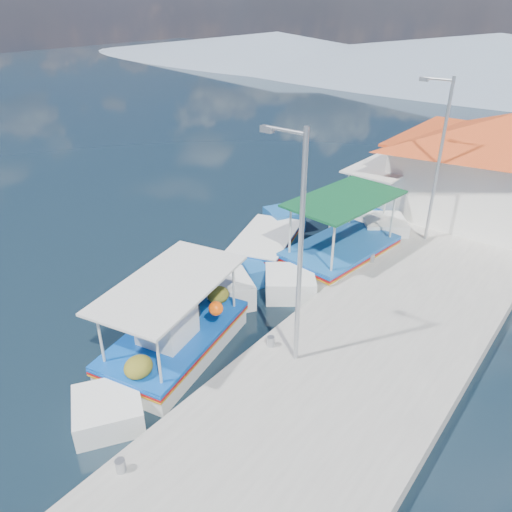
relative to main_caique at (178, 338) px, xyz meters
The scene contains 10 objects.
ground 1.78m from the main_caique, 155.30° to the right, with size 160.00×160.00×0.00m, color black.
quay 6.85m from the main_caique, 50.56° to the left, with size 5.00×44.00×0.50m, color #A3A199.
bollards 5.07m from the main_caique, 63.63° to the left, with size 0.20×17.20×0.30m.
main_caique is the anchor object (origin of this frame).
caique_green_canopy 7.36m from the main_caique, 81.86° to the left, with size 2.97×7.88×2.97m.
caique_blue_hull 6.55m from the main_caique, 104.43° to the left, with size 3.26×6.22×1.17m.
caique_far 12.36m from the main_caique, 88.46° to the left, with size 2.44×7.74×2.71m.
harbor_building 15.19m from the main_caique, 71.99° to the left, with size 10.49×10.49×4.40m.
lamp_post_near 4.66m from the main_caique, 23.51° to the left, with size 1.21×0.14×6.00m.
lamp_post_far 11.22m from the main_caique, 73.96° to the left, with size 1.21×0.14×6.00m.
Camera 1 is at (9.98, -6.55, 8.87)m, focal length 34.47 mm.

